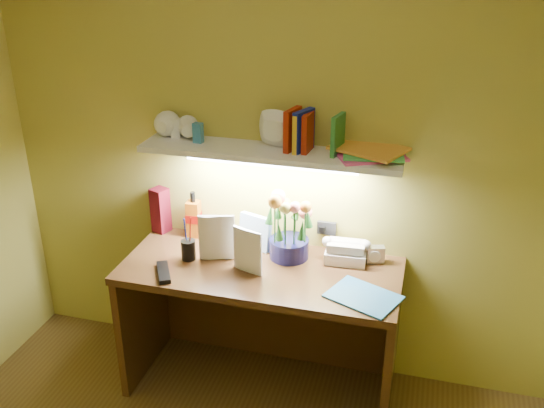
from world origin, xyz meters
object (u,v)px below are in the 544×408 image
at_px(whisky_bottle, 194,214).
at_px(desk_clock, 375,255).
at_px(desk, 261,329).
at_px(flower_bouquet, 289,226).
at_px(telephone, 346,250).

bearing_deg(whisky_bottle, desk_clock, -1.96).
bearing_deg(desk, desk_clock, 20.71).
xyz_separation_m(flower_bouquet, desk_clock, (0.44, 0.06, -0.13)).
height_order(telephone, desk_clock, telephone).
relative_size(desk, telephone, 6.77).
height_order(flower_bouquet, whisky_bottle, flower_bouquet).
distance_m(desk, whisky_bottle, 0.72).
bearing_deg(flower_bouquet, desk, -127.17).
height_order(desk_clock, whisky_bottle, whisky_bottle).
xyz_separation_m(desk, desk_clock, (0.55, 0.21, 0.42)).
height_order(desk, desk_clock, desk_clock).
height_order(flower_bouquet, telephone, flower_bouquet).
xyz_separation_m(desk, whisky_bottle, (-0.45, 0.24, 0.51)).
distance_m(desk_clock, whisky_bottle, 1.00).
bearing_deg(whisky_bottle, telephone, -3.68).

